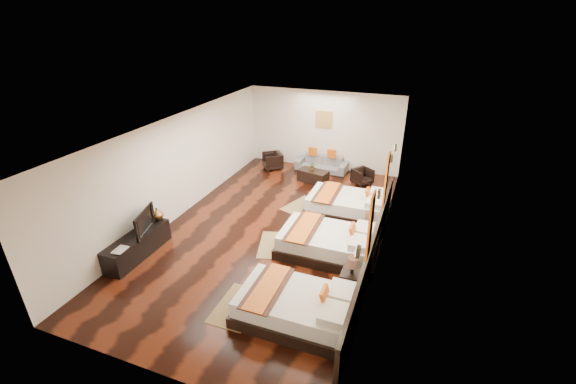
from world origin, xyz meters
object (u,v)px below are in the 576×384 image
at_px(book, 115,249).
at_px(sofa, 322,164).
at_px(armchair_left, 273,161).
at_px(table_plant, 313,166).
at_px(coffee_table, 313,176).
at_px(tv, 141,221).
at_px(bed_near, 298,307).
at_px(armchair_right, 362,176).
at_px(nightstand_b, 368,231).
at_px(bed_far, 349,205).
at_px(bed_mid, 330,243).
at_px(figurine, 157,214).
at_px(nightstand_a, 351,280).
at_px(tv_console, 138,245).

xyz_separation_m(book, sofa, (2.57, 7.25, -0.29)).
distance_m(armchair_left, table_plant, 1.81).
bearing_deg(coffee_table, tv, -115.11).
xyz_separation_m(bed_near, armchair_right, (-0.03, 6.58, -0.02)).
relative_size(nightstand_b, tv, 0.84).
bearing_deg(bed_far, tv, -139.52).
relative_size(bed_mid, nightstand_b, 2.88).
height_order(bed_mid, bed_far, bed_mid).
relative_size(figurine, armchair_right, 0.53).
height_order(book, coffee_table, book).
distance_m(nightstand_a, nightstand_b, 2.05).
height_order(tv, sofa, tv).
xyz_separation_m(bed_far, armchair_left, (-3.36, 2.46, 0.00)).
bearing_deg(bed_mid, tv, -160.63).
bearing_deg(nightstand_a, figurine, 176.49).
bearing_deg(bed_near, tv, 169.02).
distance_m(tv_console, figurine, 0.91).
height_order(bed_near, coffee_table, bed_near).
bearing_deg(table_plant, nightstand_a, -64.79).
bearing_deg(bed_mid, bed_far, 90.02).
height_order(nightstand_b, table_plant, nightstand_b).
bearing_deg(table_plant, bed_mid, -67.27).
xyz_separation_m(nightstand_a, table_plant, (-2.41, 5.12, 0.25)).
relative_size(nightstand_b, sofa, 0.44).
height_order(bed_mid, nightstand_a, bed_mid).
height_order(sofa, armchair_right, sofa).
relative_size(sofa, armchair_right, 3.16).
bearing_deg(bed_mid, table_plant, 112.73).
bearing_deg(figurine, tv_console, -90.00).
height_order(bed_mid, armchair_right, bed_mid).
relative_size(nightstand_b, coffee_table, 0.81).
bearing_deg(book, sofa, 70.45).
distance_m(tv_console, table_plant, 6.17).
bearing_deg(nightstand_b, bed_near, -103.29).
relative_size(nightstand_b, armchair_right, 1.38).
bearing_deg(figurine, coffee_table, 61.66).
bearing_deg(nightstand_b, bed_mid, -129.68).
xyz_separation_m(tv, coffee_table, (2.52, 5.39, -0.63)).
xyz_separation_m(bed_near, tv, (-4.15, 0.80, 0.54)).
bearing_deg(tv_console, armchair_left, 82.30).
xyz_separation_m(nightstand_a, tv, (-4.89, -0.31, 0.54)).
height_order(bed_far, tv, tv).
distance_m(tv_console, coffee_table, 6.14).
distance_m(bed_near, tv, 4.26).
relative_size(armchair_left, armchair_right, 1.13).
distance_m(armchair_right, coffee_table, 1.64).
height_order(nightstand_a, table_plant, nightstand_a).
distance_m(tv_console, tv, 0.58).
xyz_separation_m(tv_console, figurine, (0.00, 0.80, 0.43)).
bearing_deg(tv_console, bed_far, 41.57).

